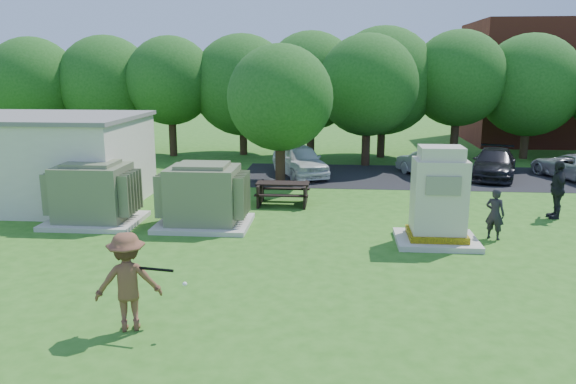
# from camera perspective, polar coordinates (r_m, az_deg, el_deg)

# --- Properties ---
(ground) EXTENTS (120.00, 120.00, 0.00)m
(ground) POSITION_cam_1_polar(r_m,az_deg,el_deg) (13.97, -1.45, -8.84)
(ground) COLOR #2D6619
(ground) RESTS_ON ground
(service_building) EXTENTS (10.00, 5.00, 3.20)m
(service_building) POSITION_cam_1_polar(r_m,az_deg,el_deg) (23.76, -26.79, 2.80)
(service_building) COLOR beige
(service_building) RESTS_ON ground
(service_building_roof) EXTENTS (10.20, 5.20, 0.15)m
(service_building_roof) POSITION_cam_1_polar(r_m,az_deg,el_deg) (23.57, -27.20, 6.81)
(service_building_roof) COLOR slate
(service_building_roof) RESTS_ON service_building
(parking_strip) EXTENTS (20.00, 6.00, 0.01)m
(parking_strip) POSITION_cam_1_polar(r_m,az_deg,el_deg) (27.46, 16.51, 1.43)
(parking_strip) COLOR #232326
(parking_strip) RESTS_ON ground
(transformer_left) EXTENTS (3.00, 2.40, 2.07)m
(transformer_left) POSITION_cam_1_polar(r_m,az_deg,el_deg) (19.60, -19.16, -0.26)
(transformer_left) COLOR beige
(transformer_left) RESTS_ON ground
(transformer_right) EXTENTS (3.00, 2.40, 2.07)m
(transformer_right) POSITION_cam_1_polar(r_m,az_deg,el_deg) (18.40, -8.58, -0.49)
(transformer_right) COLOR beige
(transformer_right) RESTS_ON ground
(generator_cabinet) EXTENTS (2.36, 1.93, 2.88)m
(generator_cabinet) POSITION_cam_1_polar(r_m,az_deg,el_deg) (16.94, 15.04, -0.94)
(generator_cabinet) COLOR beige
(generator_cabinet) RESTS_ON ground
(picnic_table) EXTENTS (1.98, 1.48, 0.85)m
(picnic_table) POSITION_cam_1_polar(r_m,az_deg,el_deg) (21.11, -0.53, 0.12)
(picnic_table) COLOR black
(picnic_table) RESTS_ON ground
(batter) EXTENTS (1.45, 1.10, 1.99)m
(batter) POSITION_cam_1_polar(r_m,az_deg,el_deg) (11.57, -15.95, -8.74)
(batter) COLOR brown
(batter) RESTS_ON ground
(person_by_generator) EXTENTS (0.68, 0.63, 1.57)m
(person_by_generator) POSITION_cam_1_polar(r_m,az_deg,el_deg) (17.94, 20.27, -2.11)
(person_by_generator) COLOR black
(person_by_generator) RESTS_ON ground
(person_walking_right) EXTENTS (0.55, 1.21, 2.02)m
(person_walking_right) POSITION_cam_1_polar(r_m,az_deg,el_deg) (21.23, 25.67, 0.25)
(person_walking_right) COLOR black
(person_walking_right) RESTS_ON ground
(car_white) EXTENTS (3.29, 4.73, 1.49)m
(car_white) POSITION_cam_1_polar(r_m,az_deg,el_deg) (26.69, 1.20, 3.26)
(car_white) COLOR white
(car_white) RESTS_ON ground
(car_silver_a) EXTENTS (2.86, 4.15, 1.29)m
(car_silver_a) POSITION_cam_1_polar(r_m,az_deg,el_deg) (27.07, 14.17, 2.80)
(car_silver_a) COLOR silver
(car_silver_a) RESTS_ON ground
(car_dark) EXTENTS (3.17, 4.92, 1.33)m
(car_dark) POSITION_cam_1_polar(r_m,az_deg,el_deg) (27.98, 20.20, 2.75)
(car_dark) COLOR black
(car_dark) RESTS_ON ground
(car_silver_b) EXTENTS (3.41, 4.66, 1.18)m
(car_silver_b) POSITION_cam_1_polar(r_m,az_deg,el_deg) (29.11, 27.00, 2.35)
(car_silver_b) COLOR silver
(car_silver_b) RESTS_ON ground
(batting_equipment) EXTENTS (1.24, 0.21, 0.35)m
(batting_equipment) POSITION_cam_1_polar(r_m,az_deg,el_deg) (11.22, -13.50, -7.83)
(batting_equipment) COLOR black
(batting_equipment) RESTS_ON ground
(tree_row) EXTENTS (41.30, 13.30, 7.30)m
(tree_row) POSITION_cam_1_polar(r_m,az_deg,el_deg) (31.42, 5.59, 10.88)
(tree_row) COLOR #47301E
(tree_row) RESTS_ON ground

